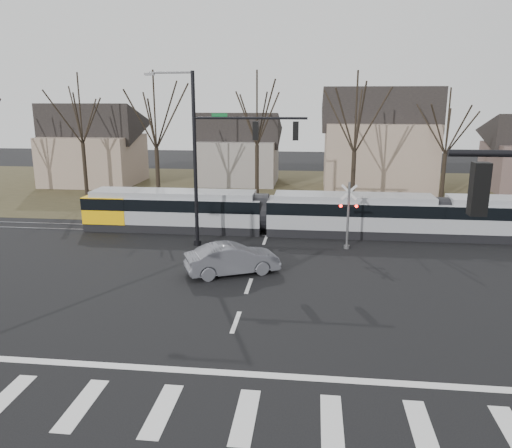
# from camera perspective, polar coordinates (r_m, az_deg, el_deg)

# --- Properties ---
(ground) EXTENTS (140.00, 140.00, 0.00)m
(ground) POSITION_cam_1_polar(r_m,az_deg,el_deg) (18.49, -3.30, -13.75)
(ground) COLOR black
(grass_verge) EXTENTS (140.00, 28.00, 0.01)m
(grass_verge) POSITION_cam_1_polar(r_m,az_deg,el_deg) (48.95, 3.10, 3.87)
(grass_verge) COLOR #38331E
(grass_verge) RESTS_ON ground
(crosswalk) EXTENTS (27.00, 2.60, 0.01)m
(crosswalk) POSITION_cam_1_polar(r_m,az_deg,el_deg) (15.13, -6.06, -20.71)
(crosswalk) COLOR silver
(crosswalk) RESTS_ON ground
(stop_line) EXTENTS (28.00, 0.35, 0.01)m
(stop_line) POSITION_cam_1_polar(r_m,az_deg,el_deg) (16.94, -4.38, -16.54)
(stop_line) COLOR silver
(stop_line) RESTS_ON ground
(lane_dashes) EXTENTS (0.18, 30.00, 0.01)m
(lane_dashes) POSITION_cam_1_polar(r_m,az_deg,el_deg) (33.36, 1.38, -0.93)
(lane_dashes) COLOR silver
(lane_dashes) RESTS_ON ground
(rail_pair) EXTENTS (90.00, 1.52, 0.06)m
(rail_pair) POSITION_cam_1_polar(r_m,az_deg,el_deg) (33.16, 1.35, -0.98)
(rail_pair) COLOR #59595E
(rail_pair) RESTS_ON ground
(tram) EXTENTS (35.31, 2.62, 2.68)m
(tram) POSITION_cam_1_polar(r_m,az_deg,el_deg) (32.98, 10.70, 1.25)
(tram) COLOR gray
(tram) RESTS_ON ground
(sedan) EXTENTS (5.25, 5.98, 1.56)m
(sedan) POSITION_cam_1_polar(r_m,az_deg,el_deg) (25.32, -2.71, -4.01)
(sedan) COLOR #5C5D65
(sedan) RESTS_ON ground
(signal_pole_far) EXTENTS (9.28, 0.44, 10.20)m
(signal_pole_far) POSITION_cam_1_polar(r_m,az_deg,el_deg) (29.24, -3.94, 8.27)
(signal_pole_far) COLOR black
(signal_pole_far) RESTS_ON ground
(rail_crossing_signal) EXTENTS (1.08, 0.36, 4.00)m
(rail_crossing_signal) POSITION_cam_1_polar(r_m,az_deg,el_deg) (29.74, 10.47, 0.71)
(rail_crossing_signal) COLOR #59595B
(rail_crossing_signal) RESTS_ON ground
(tree_row) EXTENTS (59.20, 7.20, 10.00)m
(tree_row) POSITION_cam_1_polar(r_m,az_deg,el_deg) (42.27, 5.42, 9.05)
(tree_row) COLOR black
(tree_row) RESTS_ON ground
(house_a) EXTENTS (9.72, 8.64, 8.60)m
(house_a) POSITION_cam_1_polar(r_m,az_deg,el_deg) (55.25, -18.15, 9.02)
(house_a) COLOR gray
(house_a) RESTS_ON ground
(house_b) EXTENTS (8.64, 7.56, 7.65)m
(house_b) POSITION_cam_1_polar(r_m,az_deg,el_deg) (52.90, -2.05, 8.97)
(house_b) COLOR gray
(house_b) RESTS_ON ground
(house_c) EXTENTS (10.80, 8.64, 10.10)m
(house_c) POSITION_cam_1_polar(r_m,az_deg,el_deg) (49.60, 13.84, 9.71)
(house_c) COLOR gray
(house_c) RESTS_ON ground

